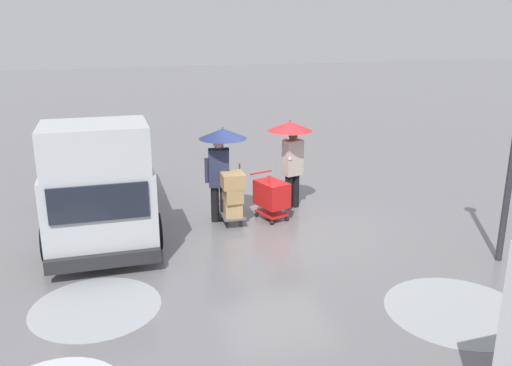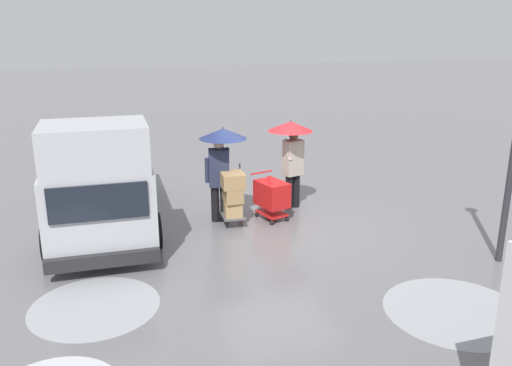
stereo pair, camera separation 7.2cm
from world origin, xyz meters
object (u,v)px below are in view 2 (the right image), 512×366
Objects in this scene: pedestrian_pink_side at (221,152)px; shopping_cart_vendor at (272,195)px; cargo_van_parked_right at (99,177)px; pedestrian_black_side at (292,144)px; hand_dolly_boxes at (233,193)px.

shopping_cart_vendor is at bearing 168.86° from pedestrian_pink_side.
pedestrian_black_side is (-4.35, -0.08, 0.41)m from cargo_van_parked_right.
pedestrian_pink_side reaches higher than shopping_cart_vendor.
cargo_van_parked_right is 2.51× the size of pedestrian_black_side.
pedestrian_pink_side is at bearing 173.63° from cargo_van_parked_right.
cargo_van_parked_right is 2.85m from hand_dolly_boxes.
shopping_cart_vendor is 0.95m from hand_dolly_boxes.
cargo_van_parked_right is 5.16× the size of shopping_cart_vendor.
shopping_cart_vendor is 0.49× the size of pedestrian_pink_side.
pedestrian_pink_side and pedestrian_black_side have the same top height.
pedestrian_black_side is at bearing -168.30° from pedestrian_pink_side.
shopping_cart_vendor is at bearing -173.82° from hand_dolly_boxes.
pedestrian_pink_side is at bearing 11.70° from pedestrian_black_side.
cargo_van_parked_right is 2.51× the size of pedestrian_pink_side.
pedestrian_pink_side is 1.81m from pedestrian_black_side.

